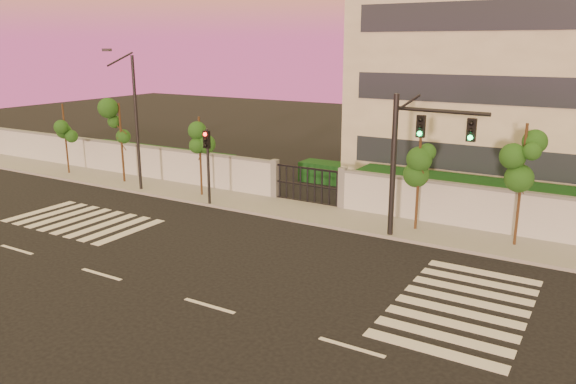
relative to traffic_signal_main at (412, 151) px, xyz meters
name	(u,v)px	position (x,y,z in m)	size (l,w,h in m)	color
ground	(209,306)	(-3.39, -9.27, -3.92)	(120.00, 120.00, 0.00)	black
sidewalk	(347,219)	(-3.39, 1.23, -3.85)	(60.00, 3.00, 0.15)	gray
perimeter_wall	(362,193)	(-3.29, 2.73, -2.85)	(60.00, 0.36, 2.20)	#B9BCC1
hedge_row	(402,188)	(-2.22, 5.47, -3.11)	(41.00, 4.25, 1.80)	#0F3314
road_markings	(238,259)	(-4.97, -5.51, -3.91)	(57.00, 7.62, 0.02)	silver
street_tree_a	(64,123)	(-22.91, 0.94, -0.57)	(1.32, 1.05, 4.56)	#382314
street_tree_b	(121,125)	(-18.09, 1.12, -0.36)	(1.55, 1.24, 4.84)	#382314
street_tree_c	(200,138)	(-12.07, 1.06, -0.65)	(1.41, 1.12, 4.44)	#382314
street_tree_d	(420,158)	(-0.06, 1.34, -0.54)	(1.44, 1.14, 4.60)	#382314
street_tree_e	(524,158)	(4.13, 1.44, -0.12)	(1.42, 1.13, 5.17)	#382314
traffic_signal_main	(412,151)	(0.00, 0.00, 0.00)	(3.92, 0.53, 6.21)	black
traffic_signal_secondary	(208,158)	(-10.61, -0.17, -1.35)	(0.32, 0.32, 4.06)	black
streetlight_west	(134,117)	(-15.91, 0.11, 0.38)	(0.48, 1.91, 7.96)	black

